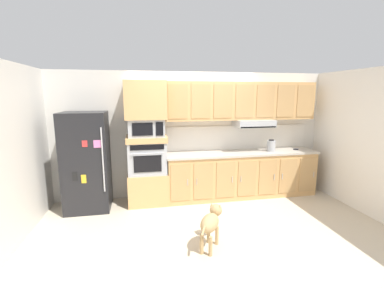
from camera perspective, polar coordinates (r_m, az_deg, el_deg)
The scene contains 17 objects.
ground_plane at distance 4.81m, azimuth 2.81°, elevation -14.80°, with size 9.60×9.60×0.00m, color beige.
back_kitchen_wall at distance 5.49m, azimuth 0.19°, elevation 2.07°, with size 6.20×0.12×2.50m, color silver.
side_panel_left at distance 4.64m, azimuth -32.89°, elevation -1.20°, with size 0.12×7.10×2.50m, color silver.
side_panel_right at distance 5.77m, azimuth 31.07°, elevation 0.96°, with size 0.12×7.10×2.50m, color white.
refrigerator at distance 5.13m, azimuth -21.57°, elevation -3.49°, with size 0.76×0.73×1.76m.
oven_base_cabinet at distance 5.28m, azimuth -9.35°, elevation -9.09°, with size 0.74×0.62×0.60m, color tan.
built_in_oven at distance 5.10m, azimuth -9.55°, elevation -2.73°, with size 0.70×0.62×0.60m.
appliance_mid_shelf at distance 5.04m, azimuth -9.67°, elevation 1.15°, with size 0.74×0.62×0.10m, color tan.
microwave at distance 5.01m, azimuth -9.74°, elevation 3.51°, with size 0.64×0.54×0.32m.
appliance_upper_cabinet at distance 4.98m, azimuth -9.92°, elevation 9.24°, with size 0.74×0.62×0.68m, color tan.
lower_cabinet_run at distance 5.59m, azimuth 10.47°, elevation -6.48°, with size 3.04×0.63×0.88m.
countertop_slab at distance 5.48m, azimuth 10.62°, elevation -1.86°, with size 3.08×0.64×0.04m, color #BCB2A3.
backsplash_panel at distance 5.69m, azimuth 9.65°, elevation 1.40°, with size 3.08×0.02×0.50m, color silver.
upper_cabinet_with_hood at distance 5.48m, azimuth 10.66°, elevation 8.72°, with size 3.04×0.48×0.88m.
screwdriver at distance 5.97m, azimuth 21.27°, elevation -1.05°, with size 0.16×0.17×0.03m.
electric_kettle at distance 5.66m, azimuth 16.54°, elevation -0.35°, with size 0.17×0.17×0.24m.
dog at distance 3.76m, azimuth 4.09°, elevation -16.18°, with size 0.46×0.66×0.54m.
Camera 1 is at (-1.05, -4.22, 2.06)m, focal length 24.98 mm.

